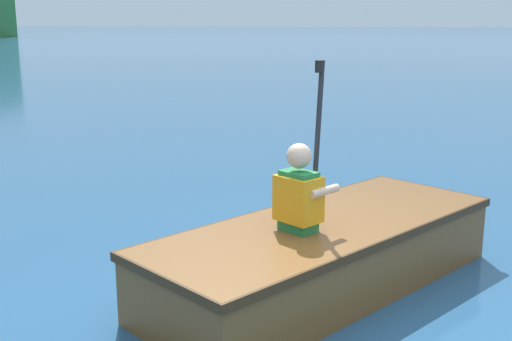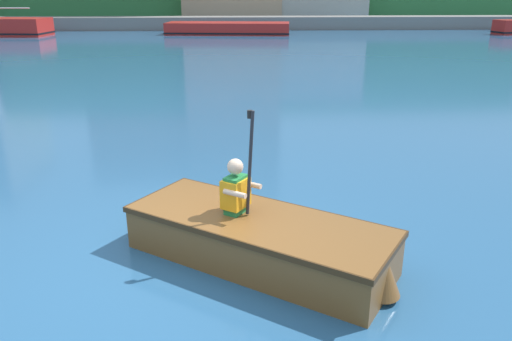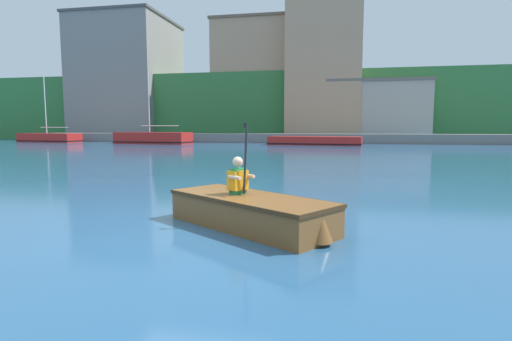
# 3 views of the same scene
# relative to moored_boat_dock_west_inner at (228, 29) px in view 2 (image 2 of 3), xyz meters

# --- Properties ---
(ground_plane) EXTENTS (300.00, 300.00, 0.00)m
(ground_plane) POSITION_rel_moored_boat_dock_west_inner_xyz_m (-0.55, -29.35, -0.34)
(ground_plane) COLOR #28567F
(marina_dock) EXTENTS (57.66, 2.40, 0.90)m
(marina_dock) POSITION_rel_moored_boat_dock_west_inner_xyz_m (-0.55, 4.31, 0.11)
(marina_dock) COLOR slate
(marina_dock) RESTS_ON ground
(moored_boat_dock_west_inner) EXTENTS (8.23, 3.38, 0.75)m
(moored_boat_dock_west_inner) POSITION_rel_moored_boat_dock_west_inner_xyz_m (0.00, 0.00, 0.00)
(moored_boat_dock_west_inner) COLOR red
(moored_boat_dock_west_inner) RESTS_ON ground
(rowboat_foreground) EXTENTS (2.95, 2.48, 0.50)m
(rowboat_foreground) POSITION_rel_moored_boat_dock_west_inner_xyz_m (0.43, -29.13, -0.06)
(rowboat_foreground) COLOR brown
(rowboat_foreground) RESTS_ON ground
(person_paddler) EXTENTS (0.45, 0.45, 1.14)m
(person_paddler) POSITION_rel_moored_boat_dock_west_inner_xyz_m (0.17, -28.96, 0.43)
(person_paddler) COLOR #267F3F
(person_paddler) RESTS_ON rowboat_foreground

